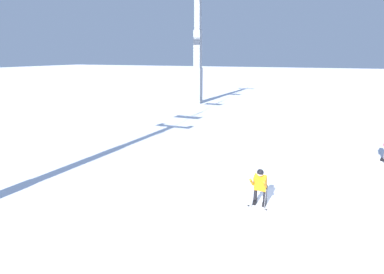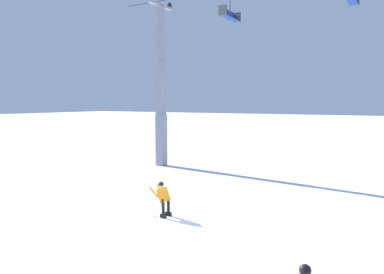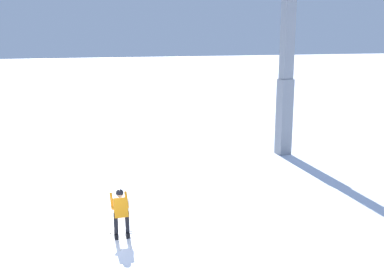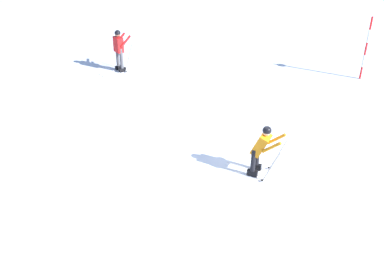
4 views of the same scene
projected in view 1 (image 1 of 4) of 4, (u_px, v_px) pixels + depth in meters
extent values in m
plane|color=white|center=(282.00, 200.00, 10.75)|extent=(260.00, 260.00, 0.00)
cube|color=white|center=(264.00, 206.00, 10.31)|extent=(1.72, 0.23, 0.01)
cube|color=black|center=(264.00, 204.00, 10.29)|extent=(0.29, 0.13, 0.16)
cylinder|color=black|center=(265.00, 193.00, 10.18)|extent=(0.13, 0.13, 0.66)
cube|color=white|center=(255.00, 204.00, 10.46)|extent=(1.72, 0.23, 0.01)
cube|color=black|center=(255.00, 201.00, 10.44)|extent=(0.29, 0.13, 0.16)
cylinder|color=black|center=(256.00, 191.00, 10.32)|extent=(0.13, 0.13, 0.66)
cube|color=orange|center=(260.00, 183.00, 10.03)|extent=(0.51, 0.46, 0.66)
sphere|color=beige|center=(260.00, 173.00, 9.81)|extent=(0.22, 0.22, 0.22)
sphere|color=black|center=(260.00, 172.00, 9.80)|extent=(0.23, 0.23, 0.23)
cylinder|color=orange|center=(265.00, 185.00, 9.61)|extent=(0.50, 0.12, 0.43)
cylinder|color=gray|center=(265.00, 201.00, 9.72)|extent=(0.47, 0.10, 1.13)
cylinder|color=black|center=(266.00, 210.00, 9.96)|extent=(0.07, 0.07, 0.01)
cylinder|color=orange|center=(252.00, 182.00, 9.80)|extent=(0.50, 0.12, 0.43)
cylinder|color=gray|center=(249.00, 198.00, 9.96)|extent=(0.45, 0.17, 1.13)
cylinder|color=black|center=(248.00, 206.00, 10.24)|extent=(0.07, 0.07, 0.01)
cube|color=gray|center=(198.00, 86.00, 31.94)|extent=(0.89, 0.89, 3.94)
cube|color=gray|center=(198.00, 49.00, 30.85)|extent=(0.75, 0.75, 3.94)
cube|color=gray|center=(198.00, 10.00, 29.77)|extent=(0.60, 0.60, 3.94)
cube|color=white|center=(383.00, 162.00, 14.61)|extent=(1.05, 1.56, 0.01)
cube|color=black|center=(384.00, 160.00, 14.58)|extent=(0.24, 0.29, 0.16)
cylinder|color=black|center=(384.00, 162.00, 14.43)|extent=(0.07, 0.07, 0.01)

